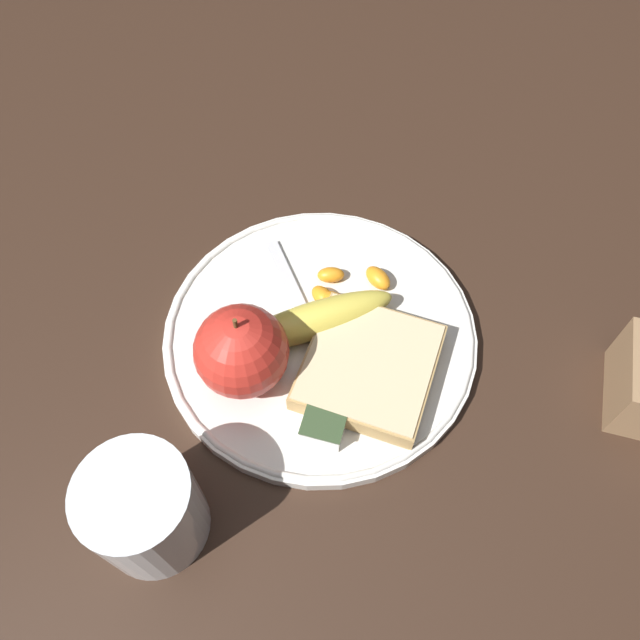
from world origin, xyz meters
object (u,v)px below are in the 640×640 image
object	(u,v)px
banana	(311,324)
apple	(241,351)
jam_packet	(326,420)
plate	(320,334)
fork	(314,336)
bread_slice	(369,367)
juice_glass	(145,511)

from	to	relation	value
banana	apple	bearing A→B (deg)	141.20
jam_packet	plate	bearing A→B (deg)	18.29
fork	jam_packet	xyz separation A→B (m)	(-0.08, -0.03, 0.01)
apple	bread_slice	xyz separation A→B (m)	(0.03, -0.10, -0.03)
plate	banana	world-z (taller)	banana
plate	jam_packet	size ratio (longest dim) A/B	6.81
plate	bread_slice	bearing A→B (deg)	-119.25
juice_glass	banana	bearing A→B (deg)	-19.93
juice_glass	jam_packet	distance (m)	0.16
fork	bread_slice	bearing A→B (deg)	31.16
apple	bread_slice	world-z (taller)	apple
apple	fork	world-z (taller)	apple
fork	juice_glass	bearing A→B (deg)	-58.47
banana	bread_slice	size ratio (longest dim) A/B	1.16
bread_slice	jam_packet	distance (m)	0.06
juice_glass	fork	size ratio (longest dim) A/B	0.53
juice_glass	fork	xyz separation A→B (m)	(0.19, -0.07, -0.03)
apple	bread_slice	size ratio (longest dim) A/B	0.72
juice_glass	apple	bearing A→B (deg)	-10.79
banana	fork	size ratio (longest dim) A/B	0.85
bread_slice	juice_glass	bearing A→B (deg)	142.39
juice_glass	fork	world-z (taller)	juice_glass
plate	juice_glass	size ratio (longest dim) A/B	3.22
plate	juice_glass	bearing A→B (deg)	158.55
apple	fork	xyz separation A→B (m)	(0.05, -0.05, -0.04)
banana	bread_slice	xyz separation A→B (m)	(-0.03, -0.06, -0.01)
plate	apple	xyz separation A→B (m)	(-0.06, 0.05, 0.04)
banana	juice_glass	bearing A→B (deg)	160.07
jam_packet	bread_slice	bearing A→B (deg)	-22.09
banana	fork	distance (m)	0.02
plate	apple	world-z (taller)	apple
bread_slice	fork	size ratio (longest dim) A/B	0.73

